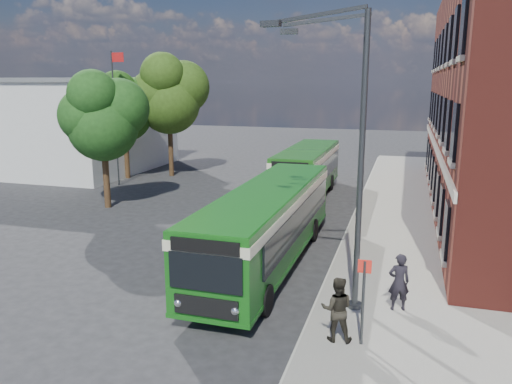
% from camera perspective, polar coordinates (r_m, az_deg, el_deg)
% --- Properties ---
extents(ground, '(120.00, 120.00, 0.00)m').
position_cam_1_polar(ground, '(19.20, -4.00, -9.00)').
color(ground, '#272729').
rests_on(ground, ground).
extents(pavement, '(6.00, 48.00, 0.15)m').
position_cam_1_polar(pavement, '(25.64, 17.51, -3.84)').
color(pavement, gray).
rests_on(pavement, ground).
extents(kerb_line, '(0.12, 48.00, 0.01)m').
position_cam_1_polar(kerb_line, '(25.77, 10.71, -3.55)').
color(kerb_line, beige).
rests_on(kerb_line, ground).
extents(white_building, '(9.40, 13.40, 7.30)m').
position_cam_1_polar(white_building, '(42.55, -18.40, 7.31)').
color(white_building, silver).
rests_on(white_building, ground).
extents(flagpole, '(0.95, 0.10, 9.00)m').
position_cam_1_polar(flagpole, '(35.24, -15.77, 8.62)').
color(flagpole, '#323437').
rests_on(flagpole, ground).
extents(street_lamp, '(2.96, 2.38, 9.00)m').
position_cam_1_polar(street_lamp, '(14.93, 10.55, 3.67)').
color(street_lamp, '#323437').
rests_on(street_lamp, ground).
extents(bus_stop_sign, '(0.35, 0.08, 2.52)m').
position_cam_1_polar(bus_stop_sign, '(13.66, 12.16, -11.62)').
color(bus_stop_sign, '#323437').
rests_on(bus_stop_sign, ground).
extents(bus_front, '(2.71, 12.55, 3.02)m').
position_cam_1_polar(bus_front, '(19.36, 1.35, -3.07)').
color(bus_front, '#145914').
rests_on(bus_front, ground).
extents(bus_rear, '(2.64, 10.02, 3.02)m').
position_cam_1_polar(bus_rear, '(31.31, 5.90, 2.86)').
color(bus_rear, '#1C5917').
rests_on(bus_rear, ground).
extents(pedestrian_a, '(0.76, 0.61, 1.81)m').
position_cam_1_polar(pedestrian_a, '(16.06, 16.01, -9.85)').
color(pedestrian_a, black).
rests_on(pedestrian_a, pavement).
extents(pedestrian_b, '(0.96, 0.79, 1.80)m').
position_cam_1_polar(pedestrian_b, '(13.93, 9.23, -13.07)').
color(pedestrian_b, '#28251D').
rests_on(pedestrian_b, pavement).
extents(tree_left, '(4.56, 4.33, 7.69)m').
position_cam_1_polar(tree_left, '(28.96, -17.13, 8.36)').
color(tree_left, '#342312').
rests_on(tree_left, ground).
extents(tree_mid, '(4.64, 4.41, 7.83)m').
position_cam_1_polar(tree_mid, '(37.83, -14.82, 9.48)').
color(tree_mid, '#342312').
rests_on(tree_mid, ground).
extents(tree_right, '(5.41, 5.14, 9.13)m').
position_cam_1_polar(tree_right, '(38.06, -9.89, 11.05)').
color(tree_right, '#342312').
rests_on(tree_right, ground).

